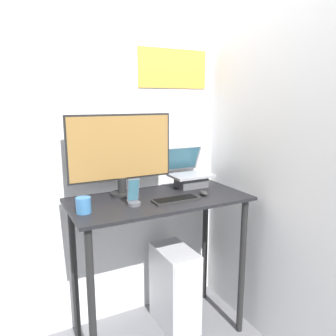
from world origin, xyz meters
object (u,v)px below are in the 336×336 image
at_px(laptop, 189,176).
at_px(monitor, 121,152).
at_px(mouse, 204,193).
at_px(keyboard, 176,200).
at_px(cell_phone, 134,197).
at_px(computer_tower, 175,288).

xyz_separation_m(laptop, monitor, (-0.49, 0.01, 0.20)).
bearing_deg(mouse, laptop, 81.14).
height_order(laptop, keyboard, laptop).
bearing_deg(cell_phone, computer_tower, 17.86).
relative_size(keyboard, computer_tower, 0.50).
distance_m(monitor, cell_phone, 0.32).
bearing_deg(mouse, cell_phone, 177.72).
bearing_deg(keyboard, cell_phone, 171.09).
bearing_deg(keyboard, monitor, 132.59).
distance_m(keyboard, computer_tower, 0.69).
height_order(monitor, cell_phone, monitor).
height_order(monitor, keyboard, monitor).
distance_m(keyboard, mouse, 0.21).
distance_m(laptop, keyboard, 0.36).
bearing_deg(cell_phone, mouse, -2.28).
bearing_deg(keyboard, laptop, 46.27).
bearing_deg(laptop, cell_phone, -156.28).
height_order(mouse, computer_tower, mouse).
bearing_deg(monitor, computer_tower, -20.76).
xyz_separation_m(monitor, cell_phone, (-0.01, -0.22, -0.23)).
xyz_separation_m(monitor, keyboard, (0.24, -0.26, -0.26)).
bearing_deg(keyboard, computer_tower, 62.89).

